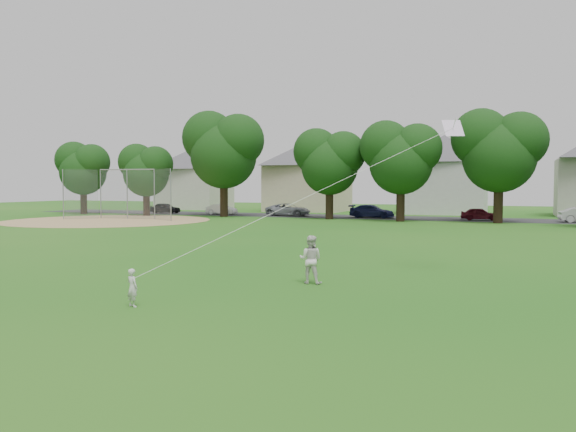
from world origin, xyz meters
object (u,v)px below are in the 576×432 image
at_px(toddler, 132,288).
at_px(baseball_backstop, 124,194).
at_px(kite, 316,192).
at_px(older_boy, 311,260).

xyz_separation_m(toddler, baseball_backstop, (-24.49, 30.27, 1.80)).
height_order(toddler, kite, kite).
xyz_separation_m(toddler, older_boy, (3.04, 4.96, 0.27)).
bearing_deg(baseball_backstop, toddler, -51.02).
bearing_deg(kite, baseball_backstop, 137.08).
height_order(toddler, baseball_backstop, baseball_backstop).
height_order(older_boy, kite, kite).
distance_m(older_boy, baseball_backstop, 37.43).
relative_size(older_boy, baseball_backstop, 0.15).
distance_m(toddler, older_boy, 5.83).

